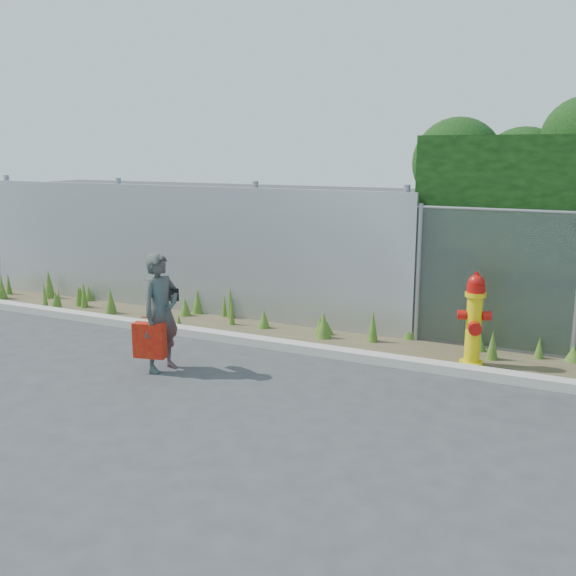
# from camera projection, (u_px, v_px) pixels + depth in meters

# --- Properties ---
(ground) EXTENTS (80.00, 80.00, 0.00)m
(ground) POSITION_uv_depth(u_px,v_px,m) (259.00, 399.00, 7.37)
(ground) COLOR #353638
(ground) RESTS_ON ground
(curb) EXTENTS (16.00, 0.22, 0.12)m
(curb) POSITION_uv_depth(u_px,v_px,m) (320.00, 350.00, 8.95)
(curb) COLOR #ABA89A
(curb) RESTS_ON ground
(weed_strip) EXTENTS (16.00, 1.33, 0.55)m
(weed_strip) POSITION_uv_depth(u_px,v_px,m) (269.00, 323.00, 10.09)
(weed_strip) COLOR #4B402B
(weed_strip) RESTS_ON ground
(corrugated_fence) EXTENTS (8.50, 0.21, 2.30)m
(corrugated_fence) POSITION_uv_depth(u_px,v_px,m) (175.00, 249.00, 11.15)
(corrugated_fence) COLOR #AAAEB1
(corrugated_fence) RESTS_ON ground
(fire_hydrant) EXTENTS (0.42, 0.38, 1.27)m
(fire_hydrant) POSITION_uv_depth(u_px,v_px,m) (474.00, 321.00, 8.34)
(fire_hydrant) COLOR yellow
(fire_hydrant) RESTS_ON ground
(woman) EXTENTS (0.49, 0.63, 1.53)m
(woman) POSITION_uv_depth(u_px,v_px,m) (161.00, 312.00, 8.18)
(woman) COLOR #10685B
(woman) RESTS_ON ground
(red_tote_bag) EXTENTS (0.41, 0.15, 0.54)m
(red_tote_bag) POSITION_uv_depth(u_px,v_px,m) (150.00, 340.00, 8.14)
(red_tote_bag) COLOR #AC090C
(black_shoulder_bag) EXTENTS (0.22, 0.09, 0.16)m
(black_shoulder_bag) POSITION_uv_depth(u_px,v_px,m) (171.00, 294.00, 8.35)
(black_shoulder_bag) COLOR black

